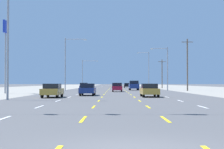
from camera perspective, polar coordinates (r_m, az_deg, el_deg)
name	(u,v)px	position (r m, az deg, el deg)	size (l,w,h in m)	color
ground_plane	(116,90)	(73.80, 0.69, -2.57)	(572.00, 572.00, 0.00)	#4C4C4F
lot_apron_left	(0,90)	(77.70, -17.90, -2.44)	(28.00, 440.00, 0.01)	gray
lane_markings	(115,87)	(112.29, 0.57, -2.15)	(10.64, 227.60, 0.01)	white
signal_span_wire	(122,14)	(18.82, 1.64, 9.94)	(27.65, 0.53, 8.66)	brown
sedan_far_left_nearest	(52,90)	(37.19, -9.78, -2.58)	(1.80, 4.50, 1.46)	#B28C33
sedan_inner_right_near	(149,90)	(38.26, 6.17, -2.56)	(1.80, 4.50, 1.46)	#B28C33
sedan_inner_left_mid	(88,89)	(42.40, -4.03, -2.44)	(1.80, 4.50, 1.46)	navy
hatchback_center_turn_midfar	(117,87)	(59.82, 0.85, -2.10)	(1.72, 3.90, 1.54)	maroon
suv_inner_right_far	(134,85)	(72.62, 3.60, -1.78)	(1.98, 4.90, 1.98)	navy
hatchback_far_left_farther	(84,86)	(76.13, -4.63, -1.94)	(1.72, 3.90, 1.54)	navy
sedan_center_turn_farthest	(115,85)	(104.15, 0.48, -1.80)	(1.80, 4.50, 1.46)	navy
sedan_inner_right_distant_a	(127,85)	(108.73, 2.47, -1.78)	(1.80, 4.50, 1.46)	black
pole_sign_left_row_1	(6,39)	(53.04, -17.11, 5.54)	(0.24, 1.84, 10.63)	gray
streetlight_left_row_0	(13,37)	(33.08, -15.96, 5.92)	(4.55, 0.26, 9.80)	gray
streetlight_left_row_1	(67,60)	(69.35, -7.36, 2.36)	(4.37, 0.26, 10.47)	gray
streetlight_right_row_1	(166,65)	(69.42, 8.83, 1.48)	(3.50, 0.26, 8.62)	gray
streetlight_left_row_2	(84,71)	(106.12, -4.57, 0.55)	(4.93, 0.26, 8.51)	gray
streetlight_right_row_2	(148,67)	(106.27, 5.89, 1.17)	(3.77, 0.26, 10.99)	gray
utility_pole_right_row_1	(187,64)	(69.05, 12.29, 1.74)	(2.20, 0.26, 10.11)	brown
utility_pole_right_row_2	(162,73)	(98.99, 8.24, 0.21)	(2.20, 0.26, 8.12)	brown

